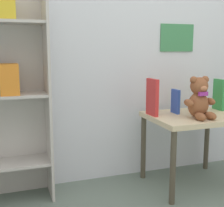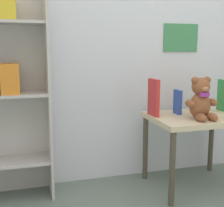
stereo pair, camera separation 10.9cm
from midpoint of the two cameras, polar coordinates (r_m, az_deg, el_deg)
wall_back at (r=2.51m, az=5.60°, el=15.04°), size 4.80×0.07×2.50m
display_table at (r=2.39m, az=16.28°, el=-3.93°), size 0.66×0.52×0.54m
teddy_bear at (r=2.26m, az=17.31°, el=0.64°), size 0.23×0.21×0.30m
book_standing_red at (r=2.29m, az=8.98°, el=1.08°), size 0.03×0.14×0.27m
book_standing_blue at (r=2.39m, az=13.19°, el=0.27°), size 0.02×0.10×0.18m
book_standing_orange at (r=2.48m, az=17.45°, el=0.98°), size 0.04×0.11×0.23m
book_standing_green at (r=2.61m, az=20.78°, el=1.39°), size 0.03×0.13×0.25m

